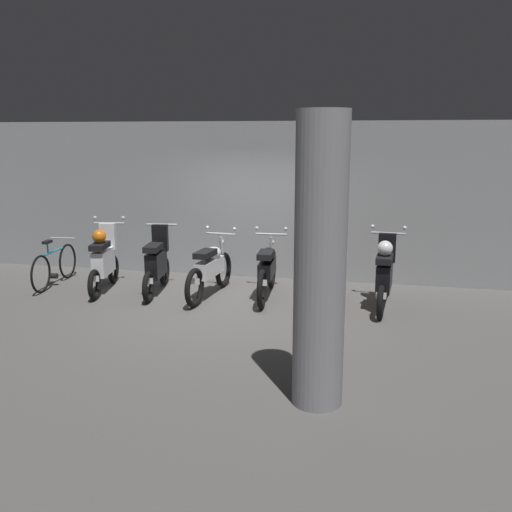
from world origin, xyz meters
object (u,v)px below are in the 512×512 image
(motorbike_slot_1, at_px, (157,264))
(motorbike_slot_5, at_px, (385,274))
(motorbike_slot_2, at_px, (210,268))
(motorbike_slot_4, at_px, (324,269))
(bicycle, at_px, (55,266))
(motorbike_slot_3, at_px, (267,269))
(support_pillar, at_px, (320,263))
(motorbike_slot_0, at_px, (104,260))

(motorbike_slot_1, xyz_separation_m, motorbike_slot_5, (3.93, -0.08, 0.04))
(motorbike_slot_2, xyz_separation_m, motorbike_slot_4, (1.96, 0.08, 0.08))
(motorbike_slot_4, xyz_separation_m, motorbike_slot_5, (0.98, -0.14, 0.00))
(motorbike_slot_1, bearing_deg, bicycle, 178.07)
(motorbike_slot_3, xyz_separation_m, support_pillar, (1.27, -3.73, 1.01))
(motorbike_slot_0, relative_size, motorbike_slot_4, 0.99)
(motorbike_slot_2, relative_size, support_pillar, 0.65)
(motorbike_slot_4, height_order, motorbike_slot_5, same)
(motorbike_slot_3, relative_size, support_pillar, 0.65)
(motorbike_slot_1, relative_size, motorbike_slot_4, 1.00)
(motorbike_slot_0, distance_m, motorbike_slot_5, 4.90)
(motorbike_slot_5, bearing_deg, motorbike_slot_4, 171.59)
(motorbike_slot_0, height_order, motorbike_slot_1, motorbike_slot_0)
(motorbike_slot_2, bearing_deg, support_pillar, -57.97)
(motorbike_slot_0, height_order, motorbike_slot_2, motorbike_slot_0)
(motorbike_slot_1, height_order, support_pillar, support_pillar)
(motorbike_slot_0, height_order, motorbike_slot_3, motorbike_slot_0)
(motorbike_slot_5, relative_size, support_pillar, 0.56)
(motorbike_slot_2, bearing_deg, motorbike_slot_1, 179.30)
(motorbike_slot_0, distance_m, bicycle, 1.10)
(motorbike_slot_2, height_order, bicycle, motorbike_slot_2)
(motorbike_slot_2, height_order, support_pillar, support_pillar)
(motorbike_slot_5, bearing_deg, support_pillar, -101.22)
(motorbike_slot_0, bearing_deg, motorbike_slot_5, -0.14)
(bicycle, bearing_deg, motorbike_slot_4, -0.05)
(motorbike_slot_1, bearing_deg, motorbike_slot_0, -175.99)
(motorbike_slot_1, bearing_deg, motorbike_slot_4, 1.25)
(motorbike_slot_0, relative_size, motorbike_slot_3, 0.85)
(motorbike_slot_1, height_order, bicycle, motorbike_slot_1)
(motorbike_slot_2, bearing_deg, motorbike_slot_3, 8.64)
(motorbike_slot_2, distance_m, motorbike_slot_3, 0.99)
(support_pillar, bearing_deg, motorbike_slot_2, 122.03)
(motorbike_slot_4, relative_size, motorbike_slot_5, 1.00)
(motorbike_slot_1, relative_size, motorbike_slot_2, 0.86)
(motorbike_slot_3, xyz_separation_m, bicycle, (-4.02, -0.07, -0.13))
(motorbike_slot_1, distance_m, motorbike_slot_4, 2.95)
(bicycle, bearing_deg, motorbike_slot_0, -7.30)
(motorbike_slot_4, bearing_deg, motorbike_slot_1, -178.75)
(motorbike_slot_2, height_order, motorbike_slot_3, same)
(motorbike_slot_0, distance_m, motorbike_slot_1, 0.98)
(motorbike_slot_0, relative_size, motorbike_slot_1, 1.00)
(motorbike_slot_0, height_order, motorbike_slot_4, same)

